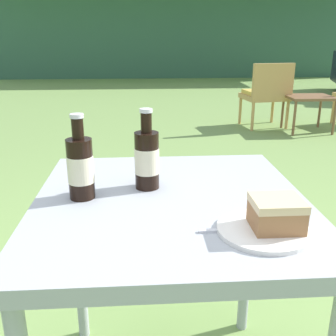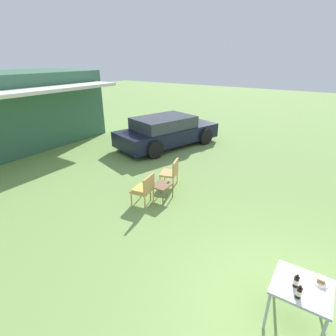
{
  "view_description": "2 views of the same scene",
  "coord_description": "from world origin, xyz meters",
  "px_view_note": "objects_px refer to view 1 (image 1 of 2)",
  "views": [
    {
      "loc": [
        -0.07,
        -0.94,
        1.12
      ],
      "look_at": [
        0.0,
        0.1,
        0.76
      ],
      "focal_mm": 42.0,
      "sensor_mm": 36.0,
      "label": 1
    },
    {
      "loc": [
        -3.15,
        0.08,
        3.54
      ],
      "look_at": [
        2.01,
        3.46,
        0.9
      ],
      "focal_mm": 28.0,
      "sensor_mm": 36.0,
      "label": 2
    }
  ],
  "objects_px": {
    "patio_table": "(171,226)",
    "wicker_chair_cushioned": "(267,92)",
    "cake_on_plate": "(271,220)",
    "garden_side_table": "(309,100)",
    "cola_bottle_near": "(147,158)",
    "cola_bottle_far": "(80,167)"
  },
  "relations": [
    {
      "from": "patio_table",
      "to": "cola_bottle_far",
      "type": "distance_m",
      "value": 0.28
    },
    {
      "from": "garden_side_table",
      "to": "patio_table",
      "type": "distance_m",
      "value": 4.09
    },
    {
      "from": "wicker_chair_cushioned",
      "to": "patio_table",
      "type": "xyz_separation_m",
      "value": [
        -1.48,
        -3.84,
        0.19
      ]
    },
    {
      "from": "wicker_chair_cushioned",
      "to": "cake_on_plate",
      "type": "relative_size",
      "value": 3.94
    },
    {
      "from": "cake_on_plate",
      "to": "patio_table",
      "type": "bearing_deg",
      "value": 135.94
    },
    {
      "from": "garden_side_table",
      "to": "cake_on_plate",
      "type": "distance_m",
      "value": 4.19
    },
    {
      "from": "garden_side_table",
      "to": "cola_bottle_near",
      "type": "relative_size",
      "value": 2.37
    },
    {
      "from": "wicker_chair_cushioned",
      "to": "cola_bottle_far",
      "type": "relative_size",
      "value": 3.59
    },
    {
      "from": "patio_table",
      "to": "cola_bottle_near",
      "type": "height_order",
      "value": "cola_bottle_near"
    },
    {
      "from": "garden_side_table",
      "to": "cola_bottle_far",
      "type": "relative_size",
      "value": 2.37
    },
    {
      "from": "garden_side_table",
      "to": "cake_on_plate",
      "type": "relative_size",
      "value": 2.6
    },
    {
      "from": "cola_bottle_far",
      "to": "cake_on_plate",
      "type": "bearing_deg",
      "value": -26.9
    },
    {
      "from": "cake_on_plate",
      "to": "cola_bottle_near",
      "type": "bearing_deg",
      "value": 133.18
    },
    {
      "from": "cake_on_plate",
      "to": "wicker_chair_cushioned",
      "type": "bearing_deg",
      "value": 72.5
    },
    {
      "from": "patio_table",
      "to": "cola_bottle_near",
      "type": "distance_m",
      "value": 0.19
    },
    {
      "from": "garden_side_table",
      "to": "cola_bottle_far",
      "type": "distance_m",
      "value": 4.2
    },
    {
      "from": "cake_on_plate",
      "to": "cola_bottle_near",
      "type": "height_order",
      "value": "cola_bottle_near"
    },
    {
      "from": "patio_table",
      "to": "wicker_chair_cushioned",
      "type": "bearing_deg",
      "value": 68.98
    },
    {
      "from": "garden_side_table",
      "to": "cola_bottle_near",
      "type": "height_order",
      "value": "cola_bottle_near"
    },
    {
      "from": "garden_side_table",
      "to": "cola_bottle_far",
      "type": "height_order",
      "value": "cola_bottle_far"
    },
    {
      "from": "patio_table",
      "to": "cake_on_plate",
      "type": "relative_size",
      "value": 3.66
    },
    {
      "from": "garden_side_table",
      "to": "patio_table",
      "type": "bearing_deg",
      "value": -118.07
    }
  ]
}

